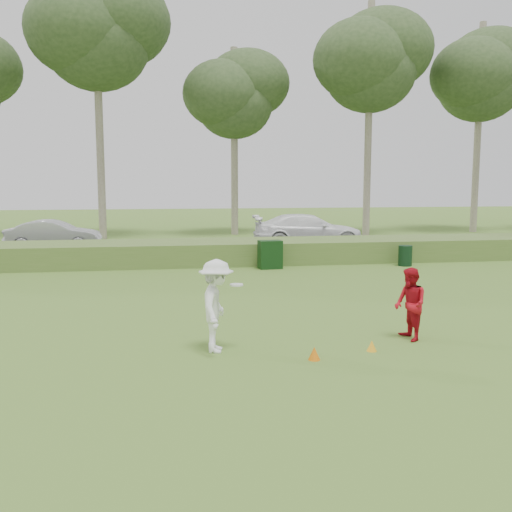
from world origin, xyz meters
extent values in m
plane|color=#446E24|center=(0.00, 0.00, 0.00)|extent=(120.00, 120.00, 0.00)
cube|color=#4B6D2B|center=(0.00, 12.00, 0.45)|extent=(80.00, 3.00, 0.90)
cube|color=#2D2D2D|center=(0.00, 17.00, 0.03)|extent=(80.00, 6.00, 0.06)
cylinder|color=gray|center=(-6.00, 23.00, 7.75)|extent=(0.44, 0.44, 15.50)
ellipsoid|color=#304623|center=(-6.00, 23.00, 11.62)|extent=(7.80, 7.80, 6.60)
cylinder|color=gray|center=(2.00, 24.50, 5.75)|extent=(0.44, 0.44, 11.50)
ellipsoid|color=#304623|center=(2.00, 24.50, 8.62)|extent=(6.24, 6.24, 5.28)
cylinder|color=gray|center=(10.00, 22.50, 7.00)|extent=(0.44, 0.44, 14.00)
ellipsoid|color=#304623|center=(10.00, 22.50, 10.50)|extent=(7.28, 7.28, 6.16)
cylinder|color=gray|center=(18.00, 23.80, 6.75)|extent=(0.44, 0.44, 13.50)
ellipsoid|color=#304623|center=(18.00, 23.80, 10.12)|extent=(7.02, 7.02, 5.94)
imported|color=white|center=(-1.52, -0.46, 0.92)|extent=(0.91, 1.30, 1.84)
cylinder|color=white|center=(-1.12, -0.46, 1.33)|extent=(0.27, 0.27, 0.03)
imported|color=#B50F1C|center=(2.59, -0.30, 0.77)|extent=(0.62, 0.78, 1.55)
cone|color=orange|center=(0.24, -1.31, 0.13)|extent=(0.23, 0.23, 0.25)
cone|color=#F9A91A|center=(1.51, -0.95, 0.11)|extent=(0.20, 0.20, 0.22)
cube|color=black|center=(1.54, 10.02, 0.55)|extent=(0.93, 0.63, 1.09)
cylinder|color=black|center=(7.01, 9.87, 0.41)|extent=(0.62, 0.62, 0.81)
imported|color=#BABABE|center=(-7.71, 17.16, 0.78)|extent=(4.45, 1.71, 1.45)
imported|color=white|center=(4.80, 16.74, 0.88)|extent=(5.81, 2.75, 1.64)
camera|label=1|loc=(-2.53, -11.40, 3.34)|focal=40.00mm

